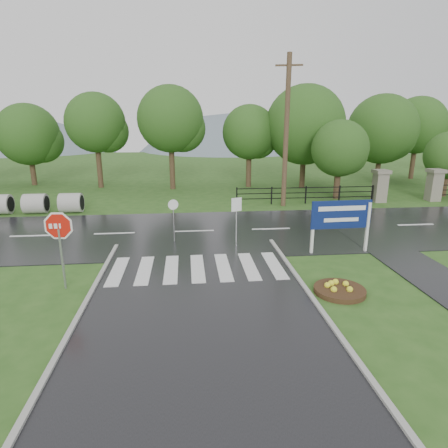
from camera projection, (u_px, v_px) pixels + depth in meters
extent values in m
plane|color=#2D561C|center=(204.00, 344.00, 9.57)|extent=(120.00, 120.00, 0.00)
cube|color=black|center=(194.00, 232.00, 19.15)|extent=(90.00, 8.00, 0.04)
cube|color=#262629|center=(422.00, 271.00, 14.23)|extent=(2.20, 11.00, 0.04)
cube|color=silver|center=(118.00, 271.00, 14.05)|extent=(0.50, 2.80, 0.02)
cube|color=silver|center=(145.00, 270.00, 14.15)|extent=(0.50, 2.80, 0.02)
cube|color=silver|center=(171.00, 269.00, 14.25)|extent=(0.50, 2.80, 0.02)
cube|color=silver|center=(198.00, 268.00, 14.35)|extent=(0.50, 2.80, 0.02)
cube|color=silver|center=(223.00, 267.00, 14.44)|extent=(0.50, 2.80, 0.02)
cube|color=silver|center=(249.00, 266.00, 14.54)|extent=(0.50, 2.80, 0.02)
cube|color=silver|center=(274.00, 265.00, 14.64)|extent=(0.50, 2.80, 0.02)
cube|color=gray|center=(380.00, 188.00, 25.90)|extent=(0.80, 0.80, 2.00)
cube|color=#6B6659|center=(382.00, 172.00, 25.60)|extent=(1.00, 1.00, 0.24)
cube|color=gray|center=(434.00, 187.00, 26.29)|extent=(0.80, 0.80, 2.00)
cube|color=#6B6659|center=(436.00, 171.00, 25.99)|extent=(1.00, 1.00, 0.24)
cube|color=black|center=(306.00, 198.00, 25.55)|extent=(9.50, 0.05, 0.05)
cube|color=black|center=(306.00, 193.00, 25.46)|extent=(9.50, 0.05, 0.05)
cube|color=black|center=(306.00, 188.00, 25.36)|extent=(9.50, 0.05, 0.05)
cube|color=black|center=(237.00, 196.00, 25.03)|extent=(0.08, 0.08, 1.20)
cube|color=black|center=(372.00, 194.00, 25.96)|extent=(0.08, 0.08, 1.20)
cube|color=black|center=(440.00, 192.00, 26.45)|extent=(0.08, 0.08, 1.20)
sphere|color=slate|center=(45.00, 226.00, 73.00)|extent=(40.00, 40.00, 40.00)
sphere|color=slate|center=(228.00, 234.00, 77.28)|extent=(48.00, 48.00, 48.00)
sphere|color=slate|center=(360.00, 211.00, 78.85)|extent=(36.00, 36.00, 36.00)
cylinder|color=#9E9B93|center=(0.00, 204.00, 22.65)|extent=(1.30, 1.20, 1.20)
cylinder|color=#9E9B93|center=(36.00, 204.00, 22.85)|extent=(1.30, 1.20, 1.20)
cylinder|color=#9E9B93|center=(71.00, 203.00, 23.06)|extent=(1.30, 1.20, 1.20)
cube|color=#939399|center=(62.00, 259.00, 12.47)|extent=(0.06, 0.06, 2.11)
cylinder|color=white|center=(58.00, 226.00, 12.17)|extent=(1.26, 0.11, 1.27)
cylinder|color=red|center=(58.00, 226.00, 12.16)|extent=(1.10, 0.11, 1.10)
cube|color=silver|center=(313.00, 229.00, 15.76)|extent=(0.11, 0.11, 2.19)
cube|color=silver|center=(367.00, 227.00, 16.00)|extent=(0.11, 0.11, 2.19)
cube|color=navy|center=(341.00, 215.00, 15.72)|extent=(2.63, 0.17, 1.21)
cube|color=white|center=(342.00, 208.00, 15.61)|extent=(2.08, 0.09, 0.20)
cube|color=white|center=(341.00, 220.00, 15.74)|extent=(1.53, 0.07, 0.16)
cylinder|color=#332111|center=(340.00, 290.00, 12.39)|extent=(1.69, 1.69, 0.17)
cube|color=#939399|center=(236.00, 224.00, 16.77)|extent=(0.04, 0.04, 2.09)
cube|color=white|center=(237.00, 205.00, 16.51)|extent=(0.47, 0.19, 0.61)
cylinder|color=#939399|center=(174.00, 223.00, 17.29)|extent=(0.06, 0.06, 1.90)
cylinder|color=white|center=(173.00, 205.00, 17.04)|extent=(0.47, 0.14, 0.48)
cylinder|color=#473523|center=(286.00, 133.00, 23.74)|extent=(0.32, 0.32, 9.47)
cube|color=brown|center=(289.00, 65.00, 22.67)|extent=(1.66, 0.49, 0.11)
cylinder|color=#3D2B1C|center=(337.00, 178.00, 26.96)|extent=(0.48, 0.48, 3.00)
sphere|color=#234D18|center=(340.00, 148.00, 26.40)|extent=(3.98, 3.98, 3.98)
cylinder|color=#3D2B1C|center=(445.00, 179.00, 27.84)|extent=(0.41, 0.41, 2.54)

